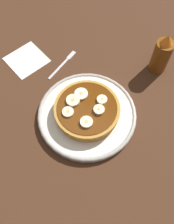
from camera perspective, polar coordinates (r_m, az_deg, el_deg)
ground_plane at (r=67.46cm, az=0.00°, el=-1.56°), size 140.00×140.00×3.00cm
plate at (r=65.14cm, az=0.00°, el=-0.54°), size 26.66×26.66×2.04cm
pancake_stack at (r=63.19cm, az=-0.18°, el=0.48°), size 17.37×17.68×3.30cm
banana_slice_0 at (r=59.46cm, az=-0.14°, el=-2.42°), size 3.20×3.20×0.95cm
banana_slice_1 at (r=61.05cm, az=2.85°, el=0.52°), size 2.83×2.83×1.04cm
banana_slice_2 at (r=62.63cm, az=3.56°, el=2.92°), size 2.72×2.72×0.94cm
banana_slice_3 at (r=63.39cm, az=-1.39°, el=4.26°), size 3.53×3.53×1.02cm
banana_slice_4 at (r=61.02cm, az=-4.54°, el=-0.01°), size 2.97×2.97×0.78cm
banana_slice_5 at (r=62.30cm, az=-3.56°, el=2.41°), size 3.58×3.58×0.95cm
napkin at (r=79.29cm, az=-14.12°, el=11.94°), size 14.27×14.27×0.30cm
fork at (r=76.37cm, az=-5.53°, el=11.50°), size 2.73×13.01×0.50cm
syrup_bottle at (r=73.71cm, az=17.27°, el=12.89°), size 5.12×5.12×13.40cm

